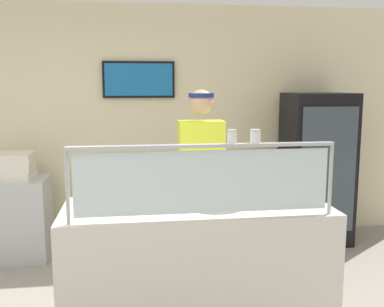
{
  "coord_description": "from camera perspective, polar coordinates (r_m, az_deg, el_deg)",
  "views": [
    {
      "loc": [
        0.49,
        -2.63,
        1.8
      ],
      "look_at": [
        0.91,
        0.4,
        1.32
      ],
      "focal_mm": 41.33,
      "sensor_mm": 36.0,
      "label": 1
    }
  ],
  "objects": [
    {
      "name": "sneeze_guard",
      "position": [
        2.78,
        1.6,
        -2.49
      ],
      "size": [
        1.71,
        0.06,
        0.48
      ],
      "color": "#B2B5BC",
      "rests_on": "serving_counter"
    },
    {
      "name": "pizza_tray",
      "position": [
        3.16,
        2.91,
        -6.38
      ],
      "size": [
        0.46,
        0.46,
        0.04
      ],
      "color": "#9EA0A8",
      "rests_on": "serving_counter"
    },
    {
      "name": "prep_shelf",
      "position": [
        5.01,
        -21.92,
        -7.77
      ],
      "size": [
        0.7,
        0.55,
        0.84
      ],
      "primitive_type": "cube",
      "color": "#B7BABF",
      "rests_on": "ground"
    },
    {
      "name": "shop_rear_unit",
      "position": [
        5.19,
        -2.95,
        3.95
      ],
      "size": [
        6.28,
        0.13,
        2.7
      ],
      "color": "beige",
      "rests_on": "ground"
    },
    {
      "name": "parmesan_shaker",
      "position": [
        2.78,
        5.17,
        2.06
      ],
      "size": [
        0.06,
        0.06,
        0.09
      ],
      "color": "white",
      "rests_on": "sneeze_guard"
    },
    {
      "name": "ground_plane",
      "position": [
        4.08,
        -0.77,
        -17.33
      ],
      "size": [
        12.0,
        12.0,
        0.0
      ],
      "primitive_type": "plane",
      "color": "gray",
      "rests_on": "ground"
    },
    {
      "name": "pepper_flake_shaker",
      "position": [
        2.82,
        8.16,
        2.1
      ],
      "size": [
        0.07,
        0.07,
        0.09
      ],
      "color": "white",
      "rests_on": "sneeze_guard"
    },
    {
      "name": "drink_fridge",
      "position": [
        5.23,
        15.78,
        -1.85
      ],
      "size": [
        0.72,
        0.61,
        1.71
      ],
      "color": "black",
      "rests_on": "ground"
    },
    {
      "name": "pizza_box_stack",
      "position": [
        4.88,
        -22.19,
        -1.51
      ],
      "size": [
        0.42,
        0.42,
        0.27
      ],
      "color": "silver",
      "rests_on": "prep_shelf"
    },
    {
      "name": "serving_counter",
      "position": [
        3.31,
        0.63,
        -14.73
      ],
      "size": [
        1.88,
        0.74,
        0.95
      ],
      "primitive_type": "cube",
      "color": "silver",
      "rests_on": "ground"
    },
    {
      "name": "pizza_server",
      "position": [
        3.15,
        3.83,
        -6.05
      ],
      "size": [
        0.11,
        0.29,
        0.01
      ],
      "primitive_type": "cube",
      "rotation": [
        0.0,
        0.0,
        -0.12
      ],
      "color": "#ADAFB7",
      "rests_on": "pizza_tray"
    },
    {
      "name": "worker_figure",
      "position": [
        3.78,
        1.24,
        -3.23
      ],
      "size": [
        0.41,
        0.5,
        1.76
      ],
      "color": "#23232D",
      "rests_on": "ground"
    }
  ]
}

